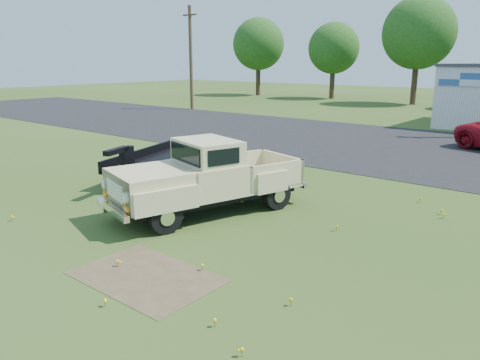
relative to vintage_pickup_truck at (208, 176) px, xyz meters
The scene contains 10 objects.
ground 1.52m from the vintage_pickup_truck, 66.20° to the right, with size 140.00×140.00×0.00m, color #2E4716.
asphalt_lot 14.07m from the vintage_pickup_truck, 88.24° to the left, with size 90.00×14.00×0.02m, color black.
dirt_patch_a 4.55m from the vintage_pickup_truck, 64.10° to the right, with size 3.00×2.00×0.01m, color #4B4028.
dirt_patch_b 3.16m from the vintage_pickup_truck, 121.88° to the left, with size 2.20×1.60×0.01m, color #4B4028.
utility_pole_west 30.32m from the vintage_pickup_truck, 135.74° to the left, with size 1.60×0.30×9.00m.
treeline_a 48.06m from the vintage_pickup_truck, 125.24° to the left, with size 6.40×6.40×9.52m.
treeline_b 43.95m from the vintage_pickup_truck, 113.70° to the left, with size 5.76×5.76×8.57m.
treeline_c 39.69m from the vintage_pickup_truck, 101.12° to the left, with size 7.04×7.04×10.47m.
vintage_pickup_truck is the anchor object (origin of this frame).
flatbed_trailer 4.71m from the vintage_pickup_truck, 153.20° to the left, with size 1.99×5.97×1.63m, color black, non-canonical shape.
Camera 1 is at (8.61, -8.66, 4.35)m, focal length 35.00 mm.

